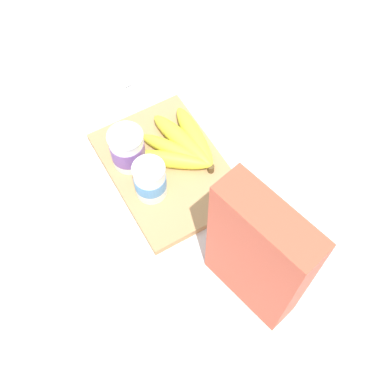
{
  "coord_description": "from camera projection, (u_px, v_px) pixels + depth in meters",
  "views": [
    {
      "loc": [
        -0.5,
        0.23,
        0.88
      ],
      "look_at": [
        -0.11,
        0.0,
        0.07
      ],
      "focal_mm": 44.92,
      "sensor_mm": 36.0,
      "label": 1
    }
  ],
  "objects": [
    {
      "name": "ground_plane",
      "position": [
        167.0,
        170.0,
        1.03
      ],
      "size": [
        2.4,
        2.4,
        0.0
      ],
      "primitive_type": "plane",
      "color": "silver"
    },
    {
      "name": "cutting_board",
      "position": [
        167.0,
        168.0,
        1.02
      ],
      "size": [
        0.32,
        0.23,
        0.02
      ],
      "primitive_type": "cube",
      "color": "tan",
      "rests_on": "ground_plane"
    },
    {
      "name": "cereal_box",
      "position": [
        258.0,
        256.0,
        0.77
      ],
      "size": [
        0.18,
        0.1,
        0.3
      ],
      "primitive_type": "cube",
      "rotation": [
        0.0,
        0.0,
        3.37
      ],
      "color": "#D85138",
      "rests_on": "ground_plane"
    },
    {
      "name": "yogurt_cup_front",
      "position": [
        150.0,
        180.0,
        0.95
      ],
      "size": [
        0.06,
        0.06,
        0.09
      ],
      "color": "white",
      "rests_on": "cutting_board"
    },
    {
      "name": "yogurt_cup_back",
      "position": [
        127.0,
        149.0,
        0.98
      ],
      "size": [
        0.07,
        0.07,
        0.09
      ],
      "color": "white",
      "rests_on": "cutting_board"
    },
    {
      "name": "banana_bunch",
      "position": [
        181.0,
        146.0,
        1.02
      ],
      "size": [
        0.19,
        0.18,
        0.04
      ],
      "color": "yellow",
      "rests_on": "cutting_board"
    },
    {
      "name": "spoon",
      "position": [
        122.0,
        90.0,
        1.13
      ],
      "size": [
        0.09,
        0.12,
        0.01
      ],
      "color": "silver",
      "rests_on": "ground_plane"
    }
  ]
}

